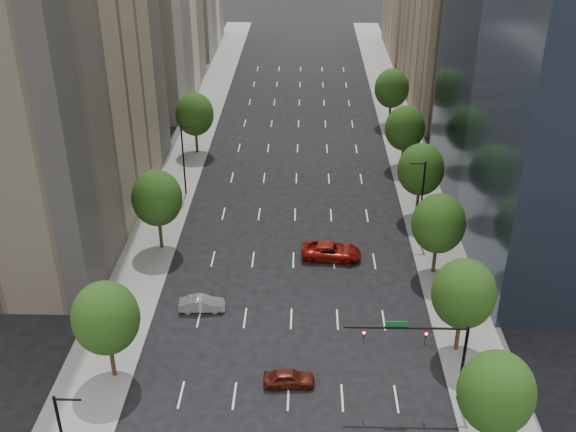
# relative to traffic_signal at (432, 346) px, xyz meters

# --- Properties ---
(sidewalk_left) EXTENTS (6.00, 200.00, 0.15)m
(sidewalk_left) POSITION_rel_traffic_signal_xyz_m (-26.03, 30.00, -5.10)
(sidewalk_left) COLOR slate
(sidewalk_left) RESTS_ON ground
(sidewalk_right) EXTENTS (6.00, 200.00, 0.15)m
(sidewalk_right) POSITION_rel_traffic_signal_xyz_m (4.97, 30.00, -5.10)
(sidewalk_right) COLOR slate
(sidewalk_right) RESTS_ON ground
(filler_left) EXTENTS (14.00, 26.00, 18.00)m
(filler_left) POSITION_rel_traffic_signal_xyz_m (-35.53, 106.00, 3.83)
(filler_left) COLOR beige
(filler_left) RESTS_ON ground
(parking_tan_right) EXTENTS (14.00, 30.00, 30.00)m
(parking_tan_right) POSITION_rel_traffic_signal_xyz_m (14.47, 70.00, 9.83)
(parking_tan_right) COLOR #8C7759
(parking_tan_right) RESTS_ON ground
(filler_right) EXTENTS (14.00, 26.00, 16.00)m
(filler_right) POSITION_rel_traffic_signal_xyz_m (14.47, 103.00, 2.83)
(filler_right) COLOR #8C7759
(filler_right) RESTS_ON ground
(tree_right_0) EXTENTS (5.20, 5.20, 8.39)m
(tree_right_0) POSITION_rel_traffic_signal_xyz_m (3.47, -5.00, 0.22)
(tree_right_0) COLOR #382316
(tree_right_0) RESTS_ON ground
(tree_right_1) EXTENTS (5.20, 5.20, 8.75)m
(tree_right_1) POSITION_rel_traffic_signal_xyz_m (3.47, 6.00, 0.58)
(tree_right_1) COLOR #382316
(tree_right_1) RESTS_ON ground
(tree_right_2) EXTENTS (5.20, 5.20, 8.61)m
(tree_right_2) POSITION_rel_traffic_signal_xyz_m (3.47, 18.00, 0.43)
(tree_right_2) COLOR #382316
(tree_right_2) RESTS_ON ground
(tree_right_3) EXTENTS (5.20, 5.20, 8.89)m
(tree_right_3) POSITION_rel_traffic_signal_xyz_m (3.47, 30.00, 0.72)
(tree_right_3) COLOR #382316
(tree_right_3) RESTS_ON ground
(tree_right_4) EXTENTS (5.20, 5.20, 8.46)m
(tree_right_4) POSITION_rel_traffic_signal_xyz_m (3.47, 44.00, 0.29)
(tree_right_4) COLOR #382316
(tree_right_4) RESTS_ON ground
(tree_right_5) EXTENTS (5.20, 5.20, 8.75)m
(tree_right_5) POSITION_rel_traffic_signal_xyz_m (3.47, 60.00, 0.58)
(tree_right_5) COLOR #382316
(tree_right_5) RESTS_ON ground
(tree_left_0) EXTENTS (5.20, 5.20, 8.75)m
(tree_left_0) POSITION_rel_traffic_signal_xyz_m (-24.53, 2.00, 0.58)
(tree_left_0) COLOR #382316
(tree_left_0) RESTS_ON ground
(tree_left_1) EXTENTS (5.20, 5.20, 8.97)m
(tree_left_1) POSITION_rel_traffic_signal_xyz_m (-24.53, 22.00, 0.79)
(tree_left_1) COLOR #382316
(tree_left_1) RESTS_ON ground
(tree_left_2) EXTENTS (5.20, 5.20, 8.68)m
(tree_left_2) POSITION_rel_traffic_signal_xyz_m (-24.53, 48.00, 0.50)
(tree_left_2) COLOR #382316
(tree_left_2) RESTS_ON ground
(streetlight_rn) EXTENTS (1.70, 0.20, 9.00)m
(streetlight_rn) POSITION_rel_traffic_signal_xyz_m (2.91, 25.00, -0.33)
(streetlight_rn) COLOR black
(streetlight_rn) RESTS_ON ground
(streetlight_ln) EXTENTS (1.70, 0.20, 9.00)m
(streetlight_ln) POSITION_rel_traffic_signal_xyz_m (-23.96, 35.00, -0.33)
(streetlight_ln) COLOR black
(streetlight_ln) RESTS_ON ground
(traffic_signal) EXTENTS (9.12, 0.40, 7.38)m
(traffic_signal) POSITION_rel_traffic_signal_xyz_m (0.00, 0.00, 0.00)
(traffic_signal) COLOR black
(traffic_signal) RESTS_ON ground
(car_maroon) EXTENTS (4.13, 1.83, 1.38)m
(car_maroon) POSITION_rel_traffic_signal_xyz_m (-10.50, 1.35, -4.48)
(car_maroon) COLOR #4A160C
(car_maroon) RESTS_ON ground
(car_silver) EXTENTS (4.25, 1.70, 1.38)m
(car_silver) POSITION_rel_traffic_signal_xyz_m (-18.72, 11.12, -4.49)
(car_silver) COLOR #949599
(car_silver) RESTS_ON ground
(car_red_far) EXTENTS (6.36, 3.27, 1.72)m
(car_red_far) POSITION_rel_traffic_signal_xyz_m (-6.63, 20.49, -4.32)
(car_red_far) COLOR maroon
(car_red_far) RESTS_ON ground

